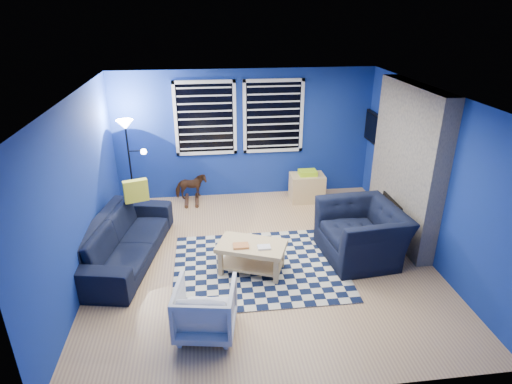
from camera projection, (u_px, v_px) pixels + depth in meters
floor at (262, 259)px, 6.55m from camera, size 5.00×5.00×0.00m
ceiling at (263, 95)px, 5.54m from camera, size 5.00×5.00×0.00m
wall_back at (245, 135)px, 8.31m from camera, size 5.00×0.00×5.00m
wall_left at (79, 193)px, 5.76m from camera, size 0.00×5.00×5.00m
wall_right at (430, 176)px, 6.33m from camera, size 0.00×5.00×5.00m
fireplace at (405, 168)px, 6.79m from camera, size 0.65×2.00×2.50m
window_left at (205, 119)px, 8.05m from camera, size 1.17×0.06×1.42m
window_right at (273, 117)px, 8.20m from camera, size 1.17×0.06×1.42m
tv at (376, 130)px, 8.08m from camera, size 0.07×1.00×0.58m
rug at (259, 266)px, 6.35m from camera, size 2.51×2.01×0.02m
sofa at (124, 239)px, 6.43m from camera, size 2.43×1.33×0.67m
armchair_big at (362, 233)px, 6.47m from camera, size 1.35×1.21×0.81m
armchair_bent at (205, 309)px, 4.99m from camera, size 0.80×0.81×0.64m
rocking_horse at (191, 187)px, 8.32m from camera, size 0.39×0.64×0.50m
coffee_table at (252, 252)px, 6.12m from camera, size 1.09×0.86×0.48m
cabinet at (307, 187)px, 8.39m from camera, size 0.66×0.44×0.63m
floor_lamp at (128, 138)px, 7.54m from camera, size 0.47×0.29×1.73m
throw_pillow at (136, 191)px, 6.81m from camera, size 0.40×0.23×0.36m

